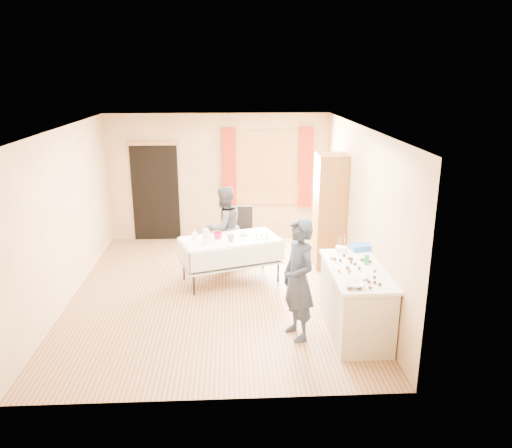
{
  "coord_description": "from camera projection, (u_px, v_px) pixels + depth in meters",
  "views": [
    {
      "loc": [
        0.25,
        -7.35,
        3.38
      ],
      "look_at": [
        0.63,
        0.0,
        1.13
      ],
      "focal_mm": 35.0,
      "sensor_mm": 36.0,
      "label": 1
    }
  ],
  "objects": [
    {
      "name": "curtain_right",
      "position": [
        305.0,
        168.0,
        10.2
      ],
      "size": [
        0.28,
        0.06,
        1.65
      ],
      "primitive_type": "cube",
      "color": "maroon",
      "rests_on": "wall_back"
    },
    {
      "name": "cup_red",
      "position": [
        218.0,
        235.0,
        8.2
      ],
      "size": [
        0.22,
        0.22,
        0.11
      ],
      "primitive_type": "imported",
      "rotation": [
        0.0,
        0.0,
        0.35
      ],
      "color": "red",
      "rests_on": "party_table"
    },
    {
      "name": "window_frame",
      "position": [
        267.0,
        168.0,
        10.21
      ],
      "size": [
        1.32,
        0.06,
        1.52
      ],
      "primitive_type": "cube",
      "color": "olive",
      "rests_on": "wall_back"
    },
    {
      "name": "cabinet",
      "position": [
        329.0,
        211.0,
        8.83
      ],
      "size": [
        0.5,
        0.6,
        2.03
      ],
      "primitive_type": "cube",
      "color": "brown",
      "rests_on": "floor"
    },
    {
      "name": "small_bowl",
      "position": [
        244.0,
        234.0,
        8.38
      ],
      "size": [
        0.22,
        0.22,
        0.05
      ],
      "primitive_type": "imported",
      "rotation": [
        0.0,
        0.0,
        0.21
      ],
      "color": "white",
      "rests_on": "party_table"
    },
    {
      "name": "blue_basket",
      "position": [
        361.0,
        247.0,
        7.21
      ],
      "size": [
        0.33,
        0.26,
        0.08
      ],
      "primitive_type": "cube",
      "rotation": [
        0.0,
        0.0,
        0.21
      ],
      "color": "blue",
      "rests_on": "counter"
    },
    {
      "name": "wall_back",
      "position": [
        219.0,
        177.0,
        10.25
      ],
      "size": [
        4.5,
        0.02,
        2.6
      ],
      "primitive_type": "cube",
      "color": "tan",
      "rests_on": "floor"
    },
    {
      "name": "window_pane",
      "position": [
        267.0,
        168.0,
        10.19
      ],
      "size": [
        1.2,
        0.02,
        1.4
      ],
      "primitive_type": "cube",
      "color": "white",
      "rests_on": "wall_back"
    },
    {
      "name": "doorway",
      "position": [
        156.0,
        193.0,
        10.25
      ],
      "size": [
        0.95,
        0.04,
        2.0
      ],
      "primitive_type": "cube",
      "color": "black",
      "rests_on": "floor"
    },
    {
      "name": "pitcher",
      "position": [
        206.0,
        237.0,
        7.95
      ],
      "size": [
        0.15,
        0.15,
        0.22
      ],
      "primitive_type": "cylinder",
      "rotation": [
        0.0,
        0.0,
        0.46
      ],
      "color": "silver",
      "rests_on": "party_table"
    },
    {
      "name": "soda_can",
      "position": [
        367.0,
        260.0,
        6.66
      ],
      "size": [
        0.07,
        0.07,
        0.12
      ],
      "primitive_type": "cylinder",
      "rotation": [
        0.0,
        0.0,
        -0.01
      ],
      "color": "#0B8A36",
      "rests_on": "counter"
    },
    {
      "name": "cup_rainbow",
      "position": [
        231.0,
        238.0,
        8.05
      ],
      "size": [
        0.12,
        0.12,
        0.11
      ],
      "primitive_type": "imported",
      "rotation": [
        0.0,
        0.0,
        0.02
      ],
      "color": "red",
      "rests_on": "party_table"
    },
    {
      "name": "pastry_tray",
      "position": [
        262.0,
        237.0,
        8.26
      ],
      "size": [
        0.3,
        0.23,
        0.02
      ],
      "primitive_type": "cube",
      "rotation": [
        0.0,
        0.0,
        0.12
      ],
      "color": "white",
      "rests_on": "party_table"
    },
    {
      "name": "girl",
      "position": [
        299.0,
        280.0,
        6.42
      ],
      "size": [
        0.86,
        0.8,
        1.63
      ],
      "primitive_type": "imported",
      "rotation": [
        0.0,
        0.0,
        -1.2
      ],
      "color": "#1D2639",
      "rests_on": "floor"
    },
    {
      "name": "party_table",
      "position": [
        231.0,
        256.0,
        8.31
      ],
      "size": [
        1.79,
        1.29,
        0.75
      ],
      "rotation": [
        0.0,
        0.0,
        0.32
      ],
      "color": "black",
      "rests_on": "floor"
    },
    {
      "name": "wall_left",
      "position": [
        65.0,
        216.0,
        7.5
      ],
      "size": [
        0.02,
        5.5,
        2.6
      ],
      "primitive_type": "cube",
      "color": "tan",
      "rests_on": "floor"
    },
    {
      "name": "wall_front",
      "position": [
        207.0,
        289.0,
        4.98
      ],
      "size": [
        4.5,
        0.02,
        2.6
      ],
      "primitive_type": "cube",
      "color": "tan",
      "rests_on": "floor"
    },
    {
      "name": "foam_block",
      "position": [
        341.0,
        249.0,
        7.13
      ],
      "size": [
        0.18,
        0.15,
        0.08
      ],
      "primitive_type": "cube",
      "rotation": [
        0.0,
        0.0,
        -0.38
      ],
      "color": "white",
      "rests_on": "counter"
    },
    {
      "name": "floor",
      "position": [
        217.0,
        292.0,
        8.0
      ],
      "size": [
        4.5,
        5.5,
        0.02
      ],
      "primitive_type": "cube",
      "color": "#9E7047",
      "rests_on": "ground"
    },
    {
      "name": "bottle",
      "position": [
        195.0,
        234.0,
        8.17
      ],
      "size": [
        0.09,
        0.09,
        0.16
      ],
      "primitive_type": "imported",
      "rotation": [
        0.0,
        0.0,
        0.13
      ],
      "color": "white",
      "rests_on": "party_table"
    },
    {
      "name": "cake_balls",
      "position": [
        356.0,
        270.0,
        6.43
      ],
      "size": [
        0.54,
        1.16,
        0.04
      ],
      "color": "#3F2314",
      "rests_on": "counter"
    },
    {
      "name": "door_lintel",
      "position": [
        152.0,
        143.0,
        9.92
      ],
      "size": [
        1.05,
        0.06,
        0.08
      ],
      "primitive_type": "cube",
      "color": "olive",
      "rests_on": "wall_back"
    },
    {
      "name": "mixing_bowl",
      "position": [
        354.0,
        285.0,
        5.97
      ],
      "size": [
        0.31,
        0.31,
        0.06
      ],
      "primitive_type": "imported",
      "rotation": [
        0.0,
        0.0,
        -0.16
      ],
      "color": "white",
      "rests_on": "counter"
    },
    {
      "name": "chair",
      "position": [
        242.0,
        242.0,
        9.44
      ],
      "size": [
        0.41,
        0.41,
        0.96
      ],
      "rotation": [
        0.0,
        0.0,
        -0.04
      ],
      "color": "black",
      "rests_on": "floor"
    },
    {
      "name": "wall_right",
      "position": [
        361.0,
        212.0,
        7.73
      ],
      "size": [
        0.02,
        5.5,
        2.6
      ],
      "primitive_type": "cube",
      "color": "tan",
      "rests_on": "floor"
    },
    {
      "name": "curtain_left",
      "position": [
        229.0,
        169.0,
        10.12
      ],
      "size": [
        0.28,
        0.06,
        1.65
      ],
      "primitive_type": "cube",
      "color": "maroon",
      "rests_on": "wall_back"
    },
    {
      "name": "ceiling",
      "position": [
        213.0,
        127.0,
        7.23
      ],
      "size": [
        4.5,
        5.5,
        0.02
      ],
      "primitive_type": "cube",
      "color": "white",
      "rests_on": "floor"
    },
    {
      "name": "counter",
      "position": [
        355.0,
        300.0,
        6.67
      ],
      "size": [
        0.74,
        1.55,
        0.91
      ],
      "color": "#BAAF99",
      "rests_on": "floor"
    },
    {
      "name": "woman",
      "position": [
        224.0,
        227.0,
        8.84
      ],
      "size": [
        1.25,
        1.24,
        1.48
      ],
      "primitive_type": "imported",
      "rotation": [
        0.0,
        0.0,
        3.76
      ],
      "color": "black",
      "rests_on": "floor"
    }
  ]
}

